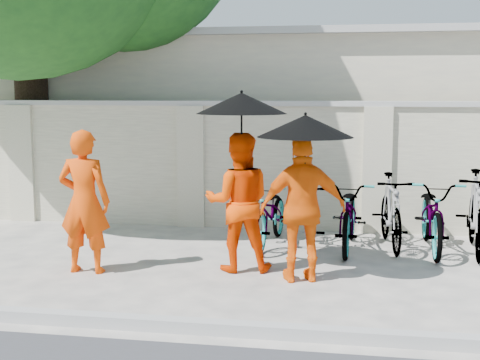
# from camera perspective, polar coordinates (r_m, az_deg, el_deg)

# --- Properties ---
(ground) EXTENTS (80.00, 80.00, 0.00)m
(ground) POSITION_cam_1_polar(r_m,az_deg,el_deg) (8.06, -2.48, -8.57)
(ground) COLOR beige
(kerb) EXTENTS (40.00, 0.16, 0.12)m
(kerb) POSITION_cam_1_polar(r_m,az_deg,el_deg) (6.48, -5.78, -12.19)
(kerb) COLOR #A2A2A1
(kerb) RESTS_ON ground
(compound_wall) EXTENTS (20.00, 0.30, 2.00)m
(compound_wall) POSITION_cam_1_polar(r_m,az_deg,el_deg) (10.85, 6.30, 1.01)
(compound_wall) COLOR beige
(compound_wall) RESTS_ON ground
(building_behind) EXTENTS (14.00, 6.00, 3.20)m
(building_behind) POSITION_cam_1_polar(r_m,az_deg,el_deg) (14.58, 11.23, 4.98)
(building_behind) COLOR beige
(building_behind) RESTS_ON ground
(monk_left) EXTENTS (0.66, 0.44, 1.78)m
(monk_left) POSITION_cam_1_polar(r_m,az_deg,el_deg) (8.45, -13.14, -1.81)
(monk_left) COLOR #F54405
(monk_left) RESTS_ON ground
(monk_center) EXTENTS (0.95, 0.80, 1.74)m
(monk_center) POSITION_cam_1_polar(r_m,az_deg,el_deg) (8.33, -0.12, -1.89)
(monk_center) COLOR #FB4100
(monk_center) RESTS_ON ground
(parasol_center) EXTENTS (1.11, 1.11, 1.24)m
(parasol_center) POSITION_cam_1_polar(r_m,az_deg,el_deg) (8.13, 0.13, 6.56)
(parasol_center) COLOR black
(parasol_center) RESTS_ON ground
(monk_right) EXTENTS (1.10, 0.69, 1.74)m
(monk_right) POSITION_cam_1_polar(r_m,az_deg,el_deg) (7.89, 5.40, -2.47)
(monk_right) COLOR #FF640A
(monk_right) RESTS_ON ground
(parasol_right) EXTENTS (1.11, 1.11, 0.99)m
(parasol_right) POSITION_cam_1_polar(r_m,az_deg,el_deg) (7.70, 5.59, 4.60)
(parasol_right) COLOR black
(parasol_right) RESTS_ON ground
(bike_0) EXTENTS (0.79, 1.85, 0.95)m
(bike_0) POSITION_cam_1_polar(r_m,az_deg,el_deg) (9.73, 2.64, -2.87)
(bike_0) COLOR gray
(bike_0) RESTS_ON ground
(bike_1) EXTENTS (0.53, 1.65, 0.98)m
(bike_1) POSITION_cam_1_polar(r_m,az_deg,el_deg) (9.67, 6.00, -2.88)
(bike_1) COLOR gray
(bike_1) RESTS_ON ground
(bike_2) EXTENTS (0.76, 1.96, 1.01)m
(bike_2) POSITION_cam_1_polar(r_m,az_deg,el_deg) (9.60, 9.39, -2.90)
(bike_2) COLOR gray
(bike_2) RESTS_ON ground
(bike_3) EXTENTS (0.67, 1.81, 1.06)m
(bike_3) POSITION_cam_1_polar(r_m,az_deg,el_deg) (9.79, 12.75, -2.64)
(bike_3) COLOR gray
(bike_3) RESTS_ON ground
(bike_4) EXTENTS (0.71, 1.98, 1.04)m
(bike_4) POSITION_cam_1_polar(r_m,az_deg,el_deg) (9.76, 16.13, -2.87)
(bike_4) COLOR gray
(bike_4) RESTS_ON ground
(bike_5) EXTENTS (0.70, 1.95, 1.15)m
(bike_5) POSITION_cam_1_polar(r_m,az_deg,el_deg) (9.78, 19.51, -2.65)
(bike_5) COLOR gray
(bike_5) RESTS_ON ground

